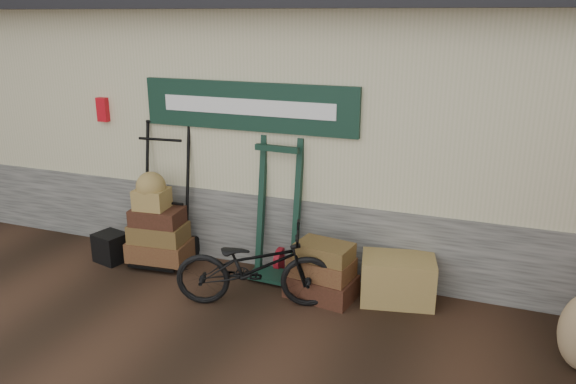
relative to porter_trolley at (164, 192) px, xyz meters
The scene contains 8 objects.
ground 1.78m from the porter_trolley, 29.33° to the right, with size 80.00×80.00×0.00m, color black.
station_building 2.50m from the porter_trolley, 55.77° to the left, with size 14.40×4.10×3.20m.
porter_trolley is the anchor object (origin of this frame).
green_barrow 1.46m from the porter_trolley, ahead, with size 0.59×0.50×1.62m, color black, non-canonical shape.
suitcase_stack 2.19m from the porter_trolley, ahead, with size 0.72×0.46×0.64m, color #321B10, non-canonical shape.
wicker_hamper 2.96m from the porter_trolley, ahead, with size 0.76×0.50×0.50m, color olive.
black_trunk 0.98m from the porter_trolley, 153.24° to the right, with size 0.36×0.31×0.36m, color black.
bicycle 1.69m from the porter_trolley, 24.04° to the right, with size 1.67×0.58×0.97m, color black.
Camera 1 is at (2.38, -4.77, 2.95)m, focal length 35.00 mm.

